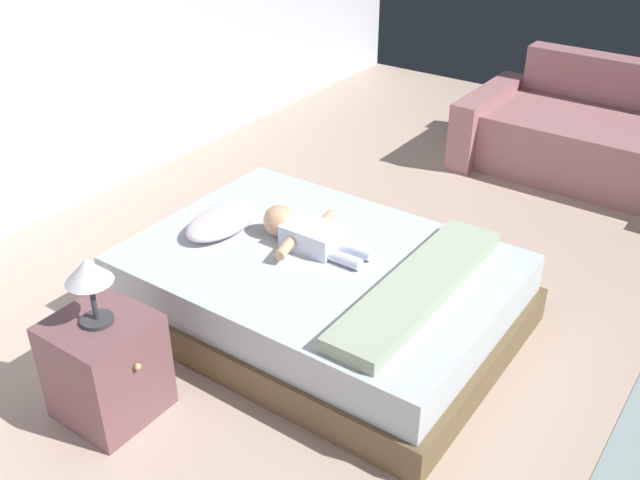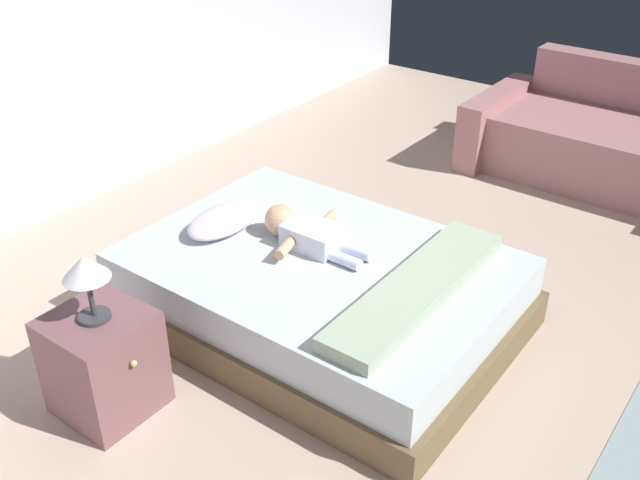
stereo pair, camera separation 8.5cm
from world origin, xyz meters
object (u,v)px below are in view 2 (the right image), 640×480
Objects in this scene: bed at (320,289)px; lamp at (86,272)px; pillow at (224,220)px; baby at (305,232)px; couch at (622,145)px; toothbrush at (323,222)px; nightstand at (104,363)px.

lamp is (-1.12, 0.39, 0.55)m from bed.
pillow is 1.10m from lamp.
baby is 2.87m from couch.
toothbrush is at bearing -47.44° from pillow.
nightstand is 1.58× the size of lamp.
baby is at bearing -11.85° from nightstand.
couch is at bearing -20.79° from toothbrush.
nightstand is (-1.12, 0.39, 0.05)m from bed.
bed is 0.32m from baby.
baby reaches higher than bed.
bed is at bearing 164.96° from couch.
couch is (2.86, -1.35, -0.19)m from pillow.
toothbrush is at bearing -7.84° from lamp.
bed is 2.88m from couch.
nightstand is 0.50m from lamp.
baby is 2.02× the size of lamp.
pillow is 1.08m from nightstand.
baby is 4.09× the size of toothbrush.
lamp reaches higher than bed.
toothbrush is 1.44m from nightstand.
baby is at bearing 67.04° from bed.
pillow is 0.49m from baby.
toothbrush is 0.31× the size of nightstand.
nightstand is at bearing 172.16° from toothbrush.
toothbrush is at bearing 12.73° from baby.
pillow is (-0.08, 0.61, 0.26)m from bed.
nightstand is at bearing 160.77° from bed.
bed is 0.42m from toothbrush.
lamp is (-3.90, 1.14, 0.47)m from couch.
couch is (2.72, -0.89, -0.20)m from baby.
couch reaches higher than bed.
nightstand is at bearing -90.00° from lamp.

